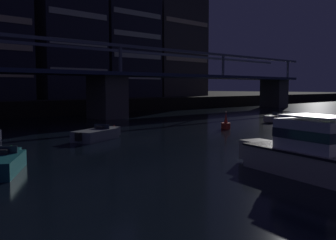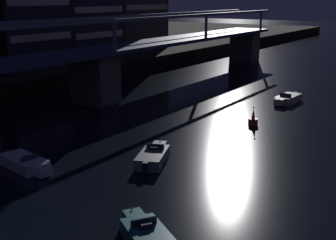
{
  "view_description": "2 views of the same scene",
  "coord_description": "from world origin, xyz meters",
  "views": [
    {
      "loc": [
        -29.56,
        -6.17,
        4.05
      ],
      "look_at": [
        -4.84,
        19.44,
        1.06
      ],
      "focal_mm": 41.7,
      "sensor_mm": 36.0,
      "label": 1
    },
    {
      "loc": [
        -38.93,
        0.89,
        11.62
      ],
      "look_at": [
        -9.91,
        19.71,
        2.45
      ],
      "focal_mm": 49.68,
      "sensor_mm": 36.0,
      "label": 2
    }
  ],
  "objects": [
    {
      "name": "speedboat_far_left",
      "position": [
        -22.57,
        12.62,
        0.41
      ],
      "size": [
        3.85,
        4.77,
        1.16
      ],
      "color": "#196066",
      "rests_on": "ground"
    },
    {
      "name": "speedboat_mid_center",
      "position": [
        -12.7,
        19.18,
        0.41
      ],
      "size": [
        5.07,
        3.11,
        1.16
      ],
      "color": "gray",
      "rests_on": "ground"
    },
    {
      "name": "channel_buoy",
      "position": [
        0.71,
        17.07,
        0.48
      ],
      "size": [
        0.9,
        0.9,
        1.76
      ],
      "color": "red",
      "rests_on": "ground"
    },
    {
      "name": "tower_east_tall",
      "position": [
        16.53,
        54.84,
        11.85
      ],
      "size": [
        11.87,
        11.11,
        19.6
      ],
      "color": "#282833",
      "rests_on": "far_riverbank"
    },
    {
      "name": "tower_central",
      "position": [
        3.35,
        53.73,
        13.36
      ],
      "size": [
        11.11,
        12.02,
        22.63
      ],
      "color": "#282833",
      "rests_on": "far_riverbank"
    },
    {
      "name": "tower_east_low",
      "position": [
        30.62,
        54.84,
        21.58
      ],
      "size": [
        13.48,
        9.27,
        39.06
      ],
      "color": "#423D38",
      "rests_on": "far_riverbank"
    },
    {
      "name": "cabin_cruiser_near_left",
      "position": [
        -12.7,
        1.5,
        1.05
      ],
      "size": [
        4.7,
        9.36,
        2.79
      ],
      "color": "beige",
      "rests_on": "ground"
    },
    {
      "name": "speedboat_mid_right",
      "position": [
        -2.1,
        5.92,
        0.41
      ],
      "size": [
        4.75,
        3.88,
        1.16
      ],
      "color": "black",
      "rests_on": "ground"
    },
    {
      "name": "speedboat_near_right",
      "position": [
        11.83,
        17.59,
        0.41
      ],
      "size": [
        5.22,
        2.03,
        1.16
      ],
      "color": "beige",
      "rests_on": "ground"
    },
    {
      "name": "river_bridge",
      "position": [
        0.0,
        35.82,
        4.46
      ],
      "size": [
        87.79,
        6.4,
        9.38
      ],
      "color": "#605B51",
      "rests_on": "ground"
    }
  ]
}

